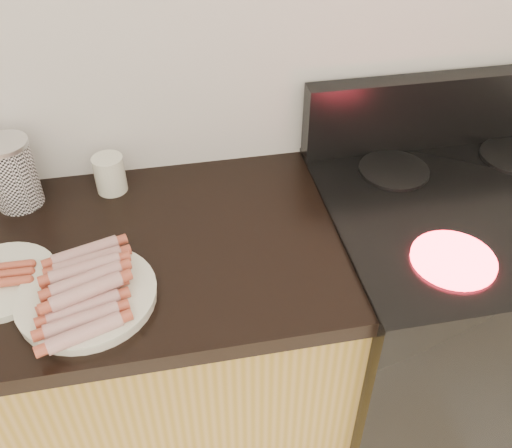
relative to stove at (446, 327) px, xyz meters
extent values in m
cube|color=silver|center=(-0.78, 0.32, 0.84)|extent=(4.00, 0.04, 2.60)
cube|color=black|center=(0.00, 0.00, -0.01)|extent=(0.76, 0.65, 0.90)
cube|color=black|center=(0.00, 0.00, 0.45)|extent=(0.76, 0.65, 0.01)
cube|color=black|center=(0.00, 0.28, 0.55)|extent=(0.76, 0.06, 0.20)
cylinder|color=#FF1E2D|center=(-0.17, -0.17, 0.46)|extent=(0.18, 0.18, 0.01)
cylinder|color=black|center=(-0.17, 0.17, 0.46)|extent=(0.18, 0.18, 0.01)
cylinder|color=white|center=(-0.93, -0.13, 0.45)|extent=(0.33, 0.33, 0.02)
cylinder|color=white|center=(-1.11, -0.05, 0.45)|extent=(0.25, 0.25, 0.02)
cylinder|color=maroon|center=(-0.93, -0.24, 0.48)|extent=(0.14, 0.07, 0.03)
cylinder|color=maroon|center=(-0.93, -0.21, 0.48)|extent=(0.14, 0.07, 0.03)
cylinder|color=maroon|center=(-0.93, -0.17, 0.48)|extent=(0.14, 0.07, 0.03)
cylinder|color=maroon|center=(-0.93, -0.14, 0.48)|extent=(0.14, 0.07, 0.03)
cylinder|color=maroon|center=(-0.93, -0.11, 0.48)|extent=(0.14, 0.07, 0.03)
cylinder|color=maroon|center=(-0.93, -0.08, 0.48)|extent=(0.14, 0.07, 0.03)
cylinder|color=maroon|center=(-0.93, -0.05, 0.48)|extent=(0.14, 0.07, 0.03)
cylinder|color=maroon|center=(-0.93, -0.02, 0.48)|extent=(0.14, 0.07, 0.03)
cylinder|color=maroon|center=(-0.93, -0.16, 0.50)|extent=(0.14, 0.07, 0.03)
cylinder|color=maroon|center=(-0.93, -0.13, 0.50)|extent=(0.14, 0.07, 0.03)
cylinder|color=maroon|center=(-0.93, -0.10, 0.50)|extent=(0.14, 0.07, 0.03)
cylinder|color=#DB8D47|center=(-1.11, -0.02, 0.47)|extent=(0.12, 0.02, 0.02)
cylinder|color=white|center=(-1.10, 0.23, 0.52)|extent=(0.11, 0.11, 0.16)
cylinder|color=silver|center=(-1.10, 0.23, 0.61)|extent=(0.11, 0.11, 0.01)
cylinder|color=white|center=(-0.88, 0.24, 0.49)|extent=(0.08, 0.08, 0.09)
camera|label=1|loc=(-0.75, -0.95, 1.30)|focal=40.00mm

